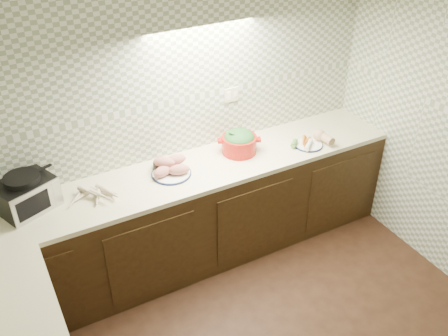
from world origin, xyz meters
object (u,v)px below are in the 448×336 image
toaster_oven (26,194)px  dutch_oven (239,142)px  onion_bowl (162,164)px  veg_plate (313,140)px  sweet_potato_plate (171,168)px  parsnip_pile (90,199)px

toaster_oven → dutch_oven: size_ratio=1.19×
onion_bowl → veg_plate: veg_plate is taller
sweet_potato_plate → dutch_oven: 0.63m
toaster_oven → onion_bowl: 1.02m
onion_bowl → veg_plate: bearing=-11.7°
veg_plate → toaster_oven: bearing=174.2°
dutch_oven → toaster_oven: bearing=-157.0°
parsnip_pile → onion_bowl: 0.65m
toaster_oven → parsnip_pile: (0.40, -0.15, -0.09)m
onion_bowl → veg_plate: 1.31m
parsnip_pile → sweet_potato_plate: sweet_potato_plate is taller
sweet_potato_plate → veg_plate: 1.26m
toaster_oven → sweet_potato_plate: (1.05, -0.08, -0.07)m
onion_bowl → dutch_oven: (0.66, -0.08, 0.06)m
onion_bowl → dutch_oven: dutch_oven is taller
dutch_oven → veg_plate: dutch_oven is taller
parsnip_pile → dutch_oven: bearing=4.6°
parsnip_pile → veg_plate: (1.90, -0.08, 0.01)m
parsnip_pile → onion_bowl: bearing=16.4°
sweet_potato_plate → dutch_oven: (0.63, 0.03, 0.04)m
toaster_oven → dutch_oven: bearing=-23.8°
sweet_potato_plate → veg_plate: (1.25, -0.16, -0.01)m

